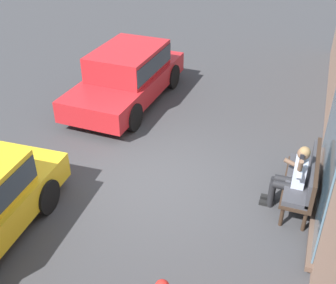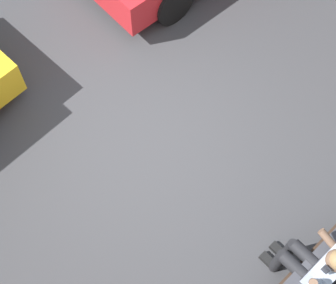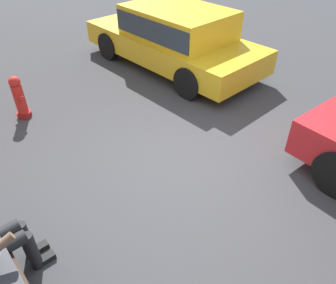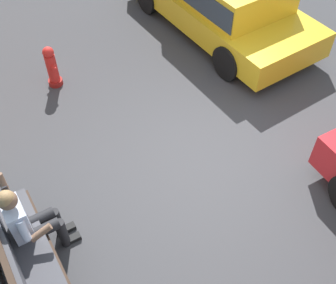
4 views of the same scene
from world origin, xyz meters
name	(u,v)px [view 2 (image 2 of 4)]	position (x,y,z in m)	size (l,w,h in m)	color
ground_plane	(140,139)	(0.00, 0.00, 0.00)	(60.00, 60.00, 0.00)	#38383A
person_on_phone	(315,266)	(-0.10, 2.67, 0.73)	(0.73, 0.74, 1.37)	black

